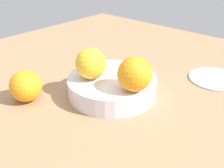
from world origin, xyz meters
The scene contains 6 objects.
ground_plane centered at (0.00, 0.00, -1.00)cm, with size 110.00×110.00×2.00cm, color #997551.
fruit_bowl centered at (0.00, 0.00, 1.95)cm, with size 19.45×19.45×4.12cm.
orange_in_bowl_0 centered at (-3.10, 3.17, 7.41)cm, with size 6.59×6.59×6.59cm, color yellow.
orange_in_bowl_1 centered at (-1.20, -6.86, 7.53)cm, with size 6.82×6.82×6.82cm, color orange.
orange_loose_0 centered at (-13.93, 11.78, 3.34)cm, with size 6.68×6.68×6.68cm, color orange.
side_plate centered at (22.23, -14.59, 0.40)cm, with size 12.89×12.89×0.80cm, color silver.
Camera 1 is at (-37.27, -33.12, 29.36)cm, focal length 41.39 mm.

